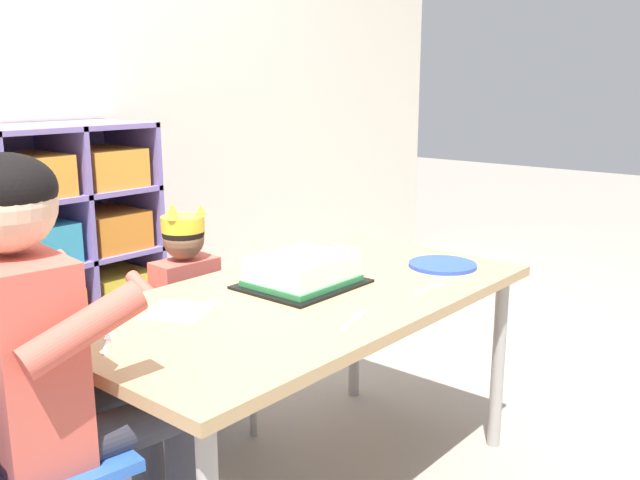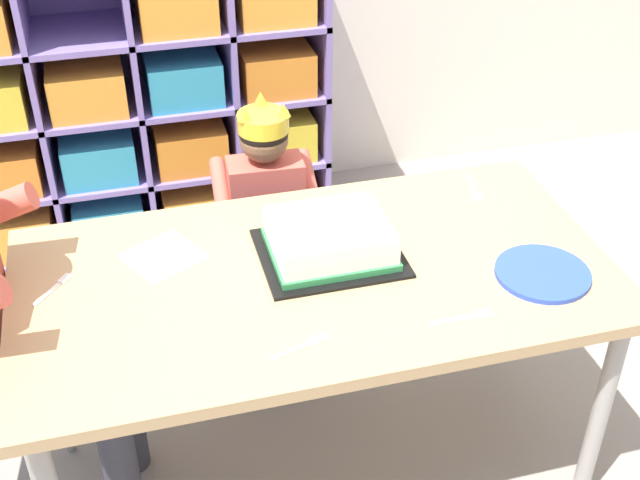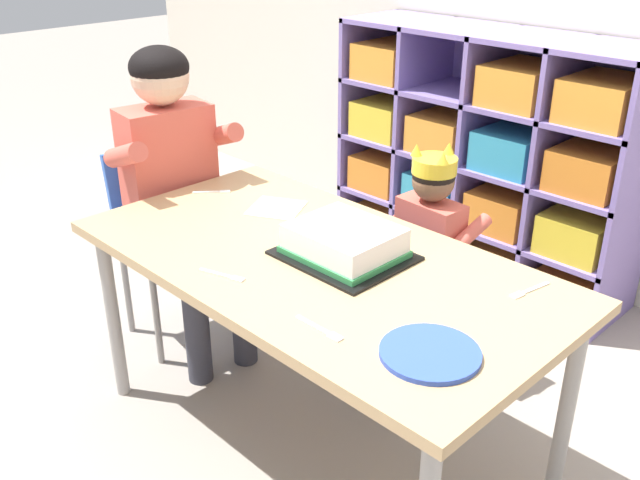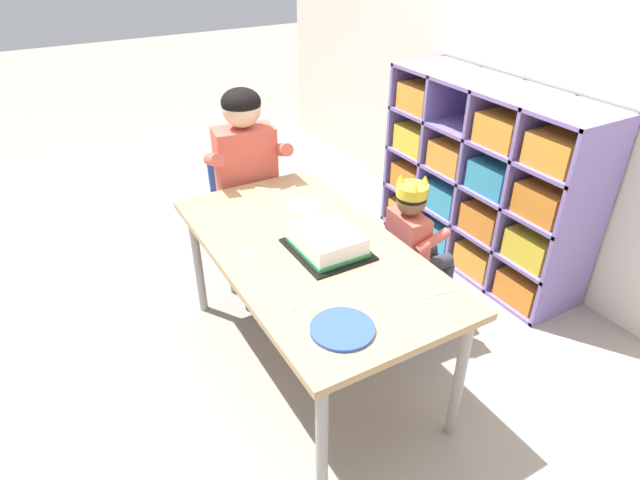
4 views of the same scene
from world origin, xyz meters
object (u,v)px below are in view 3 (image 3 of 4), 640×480
child_with_crown (438,235)px  fork_by_napkin (528,291)px  adult_helper_seated (177,171)px  fork_near_cake_tray (225,276)px  fork_at_table_front_edge (214,192)px  classroom_chair_blue (413,283)px  classroom_chair_adult_side (168,219)px  fork_scattered_mid_table (322,330)px  birthday_cake_on_tray (344,244)px  activity_table (316,275)px  paper_plate_stack (430,353)px

child_with_crown → fork_by_napkin: (0.50, -0.32, 0.12)m
adult_helper_seated → fork_near_cake_tray: size_ratio=8.17×
fork_near_cake_tray → fork_by_napkin: size_ratio=1.01×
fork_at_table_front_edge → fork_near_cake_tray: same height
classroom_chair_blue → child_with_crown: (0.01, 0.11, 0.14)m
classroom_chair_adult_side → fork_scattered_mid_table: size_ratio=5.03×
birthday_cake_on_tray → activity_table: bearing=-131.5°
classroom_chair_blue → child_with_crown: 0.18m
fork_scattered_mid_table → fork_by_napkin: bearing=-116.0°
adult_helper_seated → birthday_cake_on_tray: bearing=-81.9°
classroom_chair_adult_side → fork_at_table_front_edge: classroom_chair_adult_side is taller
activity_table → child_with_crown: child_with_crown is taller
fork_near_cake_tray → fork_scattered_mid_table: same height
activity_table → classroom_chair_adult_side: bearing=175.3°
adult_helper_seated → classroom_chair_blue: bearing=-52.8°
adult_helper_seated → paper_plate_stack: (1.21, -0.20, -0.04)m
paper_plate_stack → fork_by_napkin: bearing=89.4°
classroom_chair_blue → child_with_crown: bearing=-89.7°
adult_helper_seated → paper_plate_stack: size_ratio=5.00×
activity_table → fork_scattered_mid_table: 0.36m
paper_plate_stack → fork_near_cake_tray: (-0.58, -0.09, -0.00)m
activity_table → fork_at_table_front_edge: 0.58m
activity_table → child_with_crown: bearing=90.5°
classroom_chair_blue → fork_near_cake_tray: fork_near_cake_tray is taller
activity_table → fork_scattered_mid_table: fork_scattered_mid_table is taller
paper_plate_stack → fork_scattered_mid_table: (-0.23, -0.09, -0.00)m
activity_table → paper_plate_stack: paper_plate_stack is taller
paper_plate_stack → fork_by_napkin: (0.00, 0.39, -0.00)m
classroom_chair_adult_side → birthday_cake_on_tray: birthday_cake_on_tray is taller
paper_plate_stack → activity_table: bearing=163.3°
child_with_crown → classroom_chair_adult_side: bearing=34.3°
fork_scattered_mid_table → fork_near_cake_tray: bearing=-0.5°
activity_table → fork_near_cake_tray: size_ratio=10.35×
child_with_crown → paper_plate_stack: child_with_crown is taller
classroom_chair_adult_side → paper_plate_stack: (1.32, -0.22, 0.18)m
activity_table → classroom_chair_adult_side: classroom_chair_adult_side is taller
child_with_crown → paper_plate_stack: (0.50, -0.71, 0.13)m
fork_by_napkin → activity_table: bearing=126.6°
fork_near_cake_tray → fork_scattered_mid_table: 0.35m
paper_plate_stack → fork_at_table_front_edge: (-1.06, 0.24, -0.00)m
child_with_crown → fork_scattered_mid_table: size_ratio=5.85×
activity_table → classroom_chair_blue: (-0.01, 0.45, -0.21)m
child_with_crown → adult_helper_seated: (-0.72, -0.51, 0.17)m
fork_by_napkin → classroom_chair_adult_side: bearing=108.2°
fork_at_table_front_edge → fork_scattered_mid_table: size_ratio=0.75×
activity_table → classroom_chair_blue: size_ratio=2.24×
child_with_crown → classroom_chair_blue: bearing=90.3°
classroom_chair_blue → adult_helper_seated: 0.87m
fork_scattered_mid_table → fork_by_napkin: 0.53m
classroom_chair_adult_side → paper_plate_stack: classroom_chair_adult_side is taller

